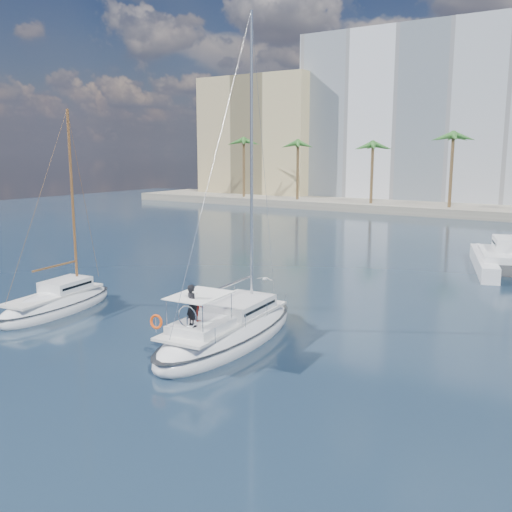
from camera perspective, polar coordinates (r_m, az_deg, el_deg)
The scene contains 9 objects.
ground at distance 29.15m, azimuth -0.91°, elevation -7.08°, with size 160.00×160.00×0.00m, color black.
quay at distance 85.85m, azimuth 22.56°, elevation 4.16°, with size 120.00×14.00×1.20m, color gray.
building_modern at distance 100.05m, azimuth 17.51°, elevation 12.95°, with size 42.00×16.00×28.00m, color white.
building_tan_left at distance 108.58m, azimuth 1.09°, elevation 11.59°, with size 22.00×14.00×22.00m, color tan.
palm_left at distance 94.15m, azimuth 1.35°, elevation 11.33°, with size 3.60×3.60×12.30m.
palm_centre at distance 81.55m, azimuth 22.50°, elevation 10.71°, with size 3.60×3.60×12.30m.
main_sloop at distance 26.80m, azimuth -2.78°, elevation -7.54°, with size 4.23×10.91×15.86m.
small_sloop at distance 33.64m, azimuth -19.25°, elevation -4.53°, with size 3.73×8.46×11.74m.
seagull at distance 35.20m, azimuth 0.92°, elevation -2.31°, with size 1.10×0.47×0.20m.
Camera 1 is at (15.56, -23.03, 8.76)m, focal length 40.00 mm.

